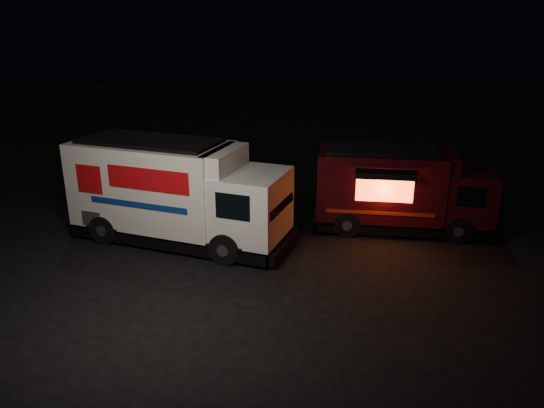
{
  "coord_description": "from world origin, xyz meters",
  "views": [
    {
      "loc": [
        3.19,
        -13.31,
        6.66
      ],
      "look_at": [
        0.92,
        2.0,
        1.1
      ],
      "focal_mm": 35.0,
      "sensor_mm": 36.0,
      "label": 1
    }
  ],
  "objects": [
    {
      "name": "ground",
      "position": [
        0.0,
        0.0,
        0.0
      ],
      "size": [
        80.0,
        80.0,
        0.0
      ],
      "primitive_type": "plane",
      "color": "black",
      "rests_on": "ground"
    },
    {
      "name": "white_truck",
      "position": [
        -1.82,
        1.35,
        1.57
      ],
      "size": [
        7.27,
        3.75,
        3.14
      ],
      "primitive_type": null,
      "rotation": [
        0.0,
        0.0,
        -0.21
      ],
      "color": "white",
      "rests_on": "ground"
    },
    {
      "name": "red_truck",
      "position": [
        5.0,
        3.34,
        1.34
      ],
      "size": [
        5.77,
        2.12,
        2.68
      ],
      "primitive_type": null,
      "rotation": [
        0.0,
        0.0,
        0.0
      ],
      "color": "#36090D",
      "rests_on": "ground"
    }
  ]
}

